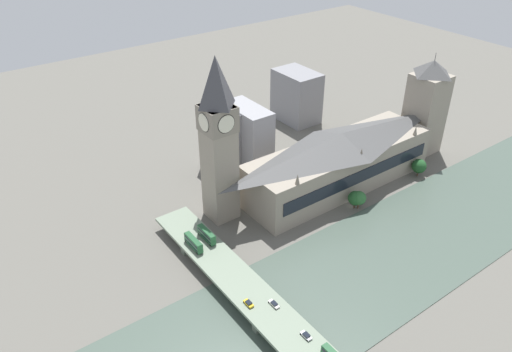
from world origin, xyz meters
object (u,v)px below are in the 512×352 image
Objects in this scene: clock_tower at (218,138)px; victoria_tower at (426,107)px; road_bridge at (269,314)px; car_northbound_lead at (274,304)px; car_southbound_lead at (306,335)px; double_decker_bus_mid at (194,242)px; car_southbound_mid at (249,303)px; double_decker_bus_rear at (207,234)px; parliament_hall at (339,160)px.

clock_tower is 129.98m from victoria_tower.
road_bridge is at bearing 109.40° from victoria_tower.
car_southbound_lead is (-17.78, 0.01, 0.04)m from car_northbound_lead.
car_southbound_mid is (-39.77, 0.15, -1.89)m from double_decker_bus_mid.
car_southbound_mid is at bearing 170.00° from double_decker_bus_rear.
victoria_tower is 164.36m from car_southbound_lead.
car_southbound_mid is at bearing 17.33° from car_southbound_lead.
double_decker_bus_mid is at bearing -0.21° from car_southbound_mid.
road_bridge is at bearing 161.42° from clock_tower.
double_decker_bus_mid is 1.01× the size of double_decker_bus_rear.
parliament_hall is 89.70m from double_decker_bus_mid.
parliament_hall reaches higher than car_southbound_mid.
car_northbound_lead is (-45.42, -7.18, -1.96)m from double_decker_bus_mid.
car_southbound_mid is (-45.95, 89.42, -8.13)m from parliament_hall.
double_decker_bus_rear is at bearing 93.45° from parliament_hall.
double_decker_bus_rear is at bearing -80.16° from double_decker_bus_mid.
car_northbound_lead reaches higher than road_bridge.
clock_tower reaches higher than car_northbound_lead.
car_northbound_lead is at bearing 163.64° from clock_tower.
road_bridge is 48.38m from double_decker_bus_rear.
road_bridge is 33.49× the size of car_southbound_lead.
parliament_hall is at bearing -102.07° from clock_tower.
car_southbound_lead is (-82.85, 19.11, -34.38)m from clock_tower.
car_southbound_mid is (-46.00, 154.92, -20.11)m from victoria_tower.
double_decker_bus_mid is 2.66× the size of car_southbound_mid.
clock_tower is at bearing 84.04° from victoria_tower.
car_southbound_mid is at bearing 156.03° from clock_tower.
clock_tower reaches higher than road_bridge.
car_northbound_lead is (-46.65, -0.10, -2.04)m from double_decker_bus_rear.
victoria_tower is at bearing -70.60° from road_bridge.
road_bridge is at bearing 121.87° from parliament_hall.
road_bridge is at bearing -150.39° from car_southbound_mid.
clock_tower reaches higher than car_southbound_lead.
clock_tower is 46.16m from double_decker_bus_mid.
road_bridge is 12.92× the size of double_decker_bus_mid.
victoria_tower is 5.02× the size of double_decker_bus_mid.
clock_tower is 73.54m from car_southbound_mid.
double_decker_bus_rear is (-4.95, 82.20, -6.16)m from parliament_hall.
car_southbound_mid is at bearing 29.61° from road_bridge.
car_southbound_lead is at bearing 115.19° from victoria_tower.
clock_tower is 17.55× the size of car_southbound_lead.
parliament_hall is at bearing -57.85° from car_northbound_lead.
clock_tower is at bearing -12.99° from car_southbound_lead.
car_southbound_mid reaches higher than road_bridge.
parliament_hall is 97.31m from car_northbound_lead.
car_southbound_mid reaches higher than car_northbound_lead.
car_northbound_lead is (1.48, -3.27, 1.82)m from road_bridge.
clock_tower is at bearing -23.97° from car_southbound_mid.
road_bridge is (-53.08, 85.37, -10.02)m from parliament_hall.
victoria_tower is (0.05, -65.50, 11.98)m from parliament_hall.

